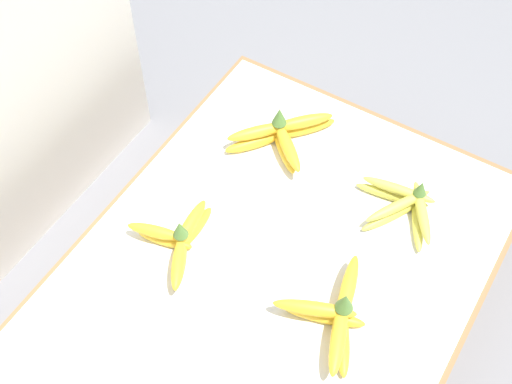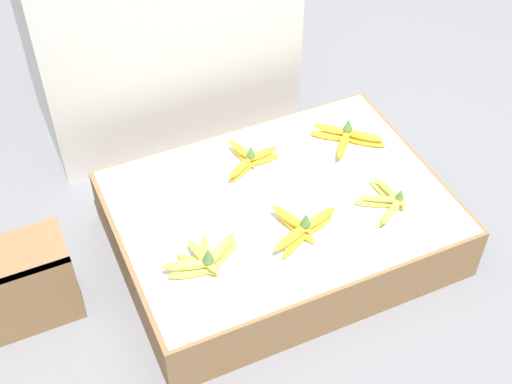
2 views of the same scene
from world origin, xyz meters
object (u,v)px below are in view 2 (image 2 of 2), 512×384
banana_bunch_front_midleft (302,228)px  banana_bunch_middle_midright (347,138)px  wooden_crate (18,285)px  banana_bunch_front_midright (387,201)px  banana_bunch_middle_midleft (249,159)px  banana_bunch_front_left (204,260)px

banana_bunch_front_midleft → banana_bunch_middle_midright: size_ratio=1.12×
wooden_crate → banana_bunch_front_midleft: bearing=-15.2°
banana_bunch_front_midright → banana_bunch_middle_midright: bearing=84.8°
banana_bunch_front_midright → banana_bunch_middle_midleft: (-0.34, 0.38, 0.01)m
banana_bunch_front_left → banana_bunch_front_midright: (0.65, -0.01, -0.01)m
banana_bunch_front_left → banana_bunch_front_midright: 0.65m
banana_bunch_front_midleft → banana_bunch_front_midright: bearing=-1.0°
banana_bunch_middle_midleft → banana_bunch_middle_midright: 0.37m
banana_bunch_front_midright → banana_bunch_middle_midright: size_ratio=0.92×
wooden_crate → banana_bunch_middle_midleft: size_ratio=1.53×
banana_bunch_front_left → banana_bunch_front_midright: size_ratio=1.23×
banana_bunch_front_left → banana_bunch_middle_midright: banana_bunch_front_left is taller
banana_bunch_middle_midright → banana_bunch_middle_midleft: bearing=173.4°
wooden_crate → banana_bunch_front_left: size_ratio=1.29×
banana_bunch_front_left → banana_bunch_front_midright: banana_bunch_front_left is taller
wooden_crate → banana_bunch_front_left: bearing=-22.8°
wooden_crate → banana_bunch_front_midleft: banana_bunch_front_midleft is taller
banana_bunch_front_left → banana_bunch_middle_midleft: bearing=49.3°
banana_bunch_front_left → banana_bunch_middle_midright: bearing=25.0°
wooden_crate → banana_bunch_front_left: 0.61m
banana_bunch_front_midright → wooden_crate: bearing=168.4°
banana_bunch_front_midleft → banana_bunch_front_midright: size_ratio=1.21×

